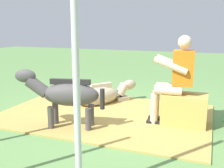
{
  "coord_description": "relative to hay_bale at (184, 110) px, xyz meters",
  "views": [
    {
      "loc": [
        -1.6,
        3.99,
        1.51
      ],
      "look_at": [
        -0.04,
        -0.12,
        0.55
      ],
      "focal_mm": 43.22,
      "sensor_mm": 36.0,
      "label": 1
    }
  ],
  "objects": [
    {
      "name": "hay_patch",
      "position": [
        1.32,
        -0.02,
        -0.23
      ],
      "size": [
        3.49,
        2.35,
        0.02
      ],
      "primitive_type": "cube",
      "color": "tan",
      "rests_on": "ground"
    },
    {
      "name": "pony_standing",
      "position": [
        1.65,
        0.74,
        0.28
      ],
      "size": [
        1.33,
        0.52,
        0.88
      ],
      "color": "#4C4747",
      "rests_on": "ground"
    },
    {
      "name": "hay_bale",
      "position": [
        0.0,
        0.0,
        0.0
      ],
      "size": [
        0.66,
        0.43,
        0.49
      ],
      "primitive_type": "cube",
      "color": "tan",
      "rests_on": "ground"
    },
    {
      "name": "tent_pole_left",
      "position": [
        0.69,
        2.14,
        0.91
      ],
      "size": [
        0.06,
        0.06,
        2.31
      ],
      "primitive_type": "cylinder",
      "color": "silver",
      "rests_on": "ground"
    },
    {
      "name": "ground_plane",
      "position": [
        1.24,
        0.08,
        -0.25
      ],
      "size": [
        24.0,
        24.0,
        0.0
      ],
      "primitive_type": "plane",
      "color": "#608C4C"
    },
    {
      "name": "pony_lying",
      "position": [
        1.61,
        -0.58,
        -0.06
      ],
      "size": [
        1.04,
        1.22,
        0.42
      ],
      "color": "tan",
      "rests_on": "ground"
    },
    {
      "name": "person_seated",
      "position": [
        0.17,
        0.01,
        0.52
      ],
      "size": [
        0.68,
        0.45,
        1.37
      ],
      "color": "beige",
      "rests_on": "ground"
    }
  ]
}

